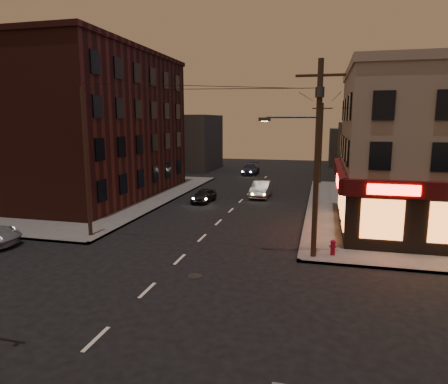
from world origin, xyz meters
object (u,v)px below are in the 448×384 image
(sedan_near, at_px, (204,196))
(sedan_mid, at_px, (261,189))
(fire_hydrant, at_px, (333,247))
(sedan_far, at_px, (251,169))

(sedan_near, distance_m, sedan_mid, 5.97)
(sedan_mid, distance_m, fire_hydrant, 17.41)
(sedan_mid, relative_size, sedan_far, 0.91)
(sedan_near, distance_m, fire_hydrant, 16.49)
(sedan_far, relative_size, fire_hydrant, 5.93)
(fire_hydrant, bearing_deg, sedan_far, 107.60)
(sedan_far, bearing_deg, sedan_near, -94.95)
(sedan_near, height_order, fire_hydrant, sedan_near)
(sedan_near, relative_size, sedan_mid, 0.78)
(sedan_far, height_order, fire_hydrant, sedan_far)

